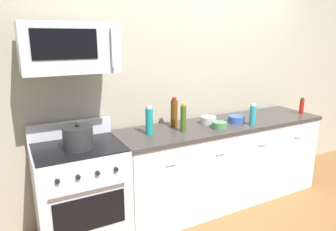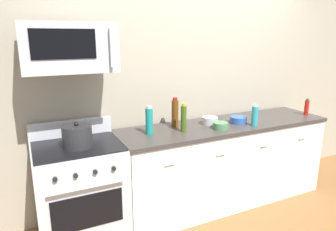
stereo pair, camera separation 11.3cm
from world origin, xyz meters
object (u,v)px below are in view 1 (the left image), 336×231
at_px(range_oven, 81,193).
at_px(microwave, 69,48).
at_px(bottle_olive_oil, 183,118).
at_px(bowl_steel_prep, 208,120).
at_px(bottle_sparkling_teal, 149,121).
at_px(bottle_hot_sauce_red, 302,106).
at_px(bowl_green_glaze, 219,125).
at_px(bowl_blue_mixing, 236,119).
at_px(bottle_wine_amber, 174,113).
at_px(stockpot, 78,137).
at_px(bottle_dish_soap, 253,115).

height_order(range_oven, microwave, microwave).
height_order(bottle_olive_oil, bowl_steel_prep, bottle_olive_oil).
relative_size(microwave, bottle_olive_oil, 2.59).
bearing_deg(bottle_sparkling_teal, bottle_hot_sauce_red, -3.56).
height_order(bottle_olive_oil, bowl_green_glaze, bottle_olive_oil).
distance_m(range_oven, bottle_sparkling_teal, 0.90).
xyz_separation_m(bottle_sparkling_teal, bowl_green_glaze, (0.72, -0.15, -0.10)).
xyz_separation_m(bowl_blue_mixing, bowl_green_glaze, (-0.30, -0.10, -0.00)).
bearing_deg(bottle_hot_sauce_red, bowl_blue_mixing, 176.05).
xyz_separation_m(bottle_hot_sauce_red, bowl_blue_mixing, (-0.97, 0.07, -0.06)).
relative_size(range_oven, bottle_sparkling_teal, 3.80).
distance_m(bottle_olive_oil, bottle_wine_amber, 0.19).
bearing_deg(stockpot, bowl_steel_prep, 4.29).
relative_size(bottle_hot_sauce_red, bowl_green_glaze, 1.29).
xyz_separation_m(range_oven, bowl_blue_mixing, (1.71, -0.05, 0.49)).
bearing_deg(bowl_green_glaze, stockpot, 176.39).
distance_m(bottle_olive_oil, bowl_steel_prep, 0.41).
height_order(bottle_olive_oil, stockpot, bottle_olive_oil).
xyz_separation_m(bottle_olive_oil, bottle_wine_amber, (0.00, 0.19, 0.01)).
bearing_deg(bowl_blue_mixing, range_oven, 178.49).
distance_m(bottle_sparkling_teal, stockpot, 0.69).
distance_m(bottle_hot_sauce_red, stockpot, 2.68).
height_order(bottle_sparkling_teal, bowl_steel_prep, bottle_sparkling_teal).
bearing_deg(range_oven, microwave, 89.71).
relative_size(bottle_hot_sauce_red, bowl_blue_mixing, 1.11).
xyz_separation_m(bottle_olive_oil, bowl_green_glaze, (0.39, -0.08, -0.10)).
height_order(bottle_sparkling_teal, stockpot, bottle_sparkling_teal).
bearing_deg(bowl_steel_prep, stockpot, -175.71).
height_order(bowl_blue_mixing, bowl_steel_prep, bowl_steel_prep).
height_order(bowl_green_glaze, stockpot, stockpot).
height_order(microwave, bowl_green_glaze, microwave).
distance_m(bottle_olive_oil, bowl_green_glaze, 0.41).
relative_size(bottle_olive_oil, stockpot, 1.15).
distance_m(bottle_hot_sauce_red, bottle_sparkling_teal, 2.00).
height_order(bowl_blue_mixing, bowl_green_glaze, bowl_blue_mixing).
distance_m(bottle_wine_amber, bowl_blue_mixing, 0.72).
relative_size(microwave, bottle_hot_sauce_red, 3.72).
distance_m(bottle_olive_oil, bottle_dish_soap, 0.79).
xyz_separation_m(bottle_hot_sauce_red, bottle_sparkling_teal, (-1.99, 0.12, 0.04)).
relative_size(microwave, bottle_wine_amber, 2.41).
height_order(bottle_sparkling_teal, bowl_green_glaze, bottle_sparkling_teal).
relative_size(microwave, bowl_green_glaze, 4.81).
bearing_deg(range_oven, bottle_wine_amber, 7.42).
xyz_separation_m(bottle_olive_oil, bowl_steel_prep, (0.39, 0.11, -0.10)).
xyz_separation_m(bottle_dish_soap, stockpot, (-1.79, 0.16, -0.01)).
height_order(range_oven, bottle_hot_sauce_red, bottle_hot_sauce_red).
bearing_deg(bottle_hot_sauce_red, stockpot, 178.75).
relative_size(bottle_hot_sauce_red, bottle_olive_oil, 0.70).
distance_m(bottle_sparkling_teal, bowl_green_glaze, 0.74).
height_order(bottle_hot_sauce_red, bottle_dish_soap, bottle_dish_soap).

